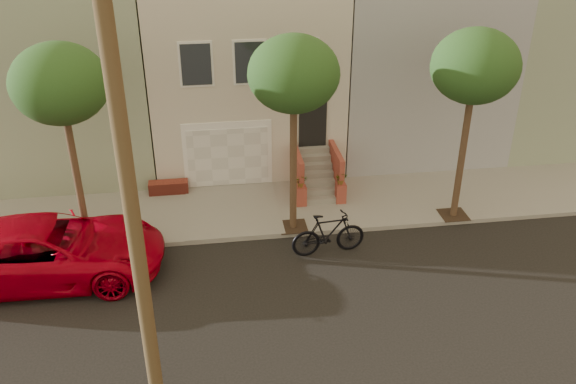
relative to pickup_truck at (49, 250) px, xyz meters
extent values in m
plane|color=black|center=(6.27, -2.40, -0.90)|extent=(90.00, 90.00, 0.00)
cube|color=gray|center=(6.27, 2.95, -0.82)|extent=(40.00, 3.70, 0.15)
cube|color=#B8B19D|center=(6.27, 8.80, 2.75)|extent=(7.00, 8.00, 7.00)
cube|color=gray|center=(-0.53, 8.80, 2.75)|extent=(6.50, 8.00, 7.00)
cube|color=gray|center=(13.07, 8.80, 2.75)|extent=(6.50, 8.00, 7.00)
cube|color=gray|center=(19.57, 8.80, 2.75)|extent=(6.50, 8.00, 7.00)
cube|color=white|center=(5.37, 4.82, 0.50)|extent=(3.20, 0.12, 2.50)
cube|color=silver|center=(5.37, 4.76, 0.40)|extent=(2.90, 0.06, 2.20)
cube|color=gray|center=(5.37, 2.95, -0.74)|extent=(3.20, 3.70, 0.02)
cube|color=#973529|center=(3.17, 4.50, -0.53)|extent=(1.40, 0.45, 0.44)
cube|color=black|center=(8.47, 4.77, 1.65)|extent=(1.00, 0.06, 2.00)
cube|color=#3F4751|center=(4.47, 4.77, 3.85)|extent=(1.00, 0.06, 1.40)
cube|color=white|center=(4.47, 4.79, 3.85)|extent=(1.15, 0.05, 1.55)
cube|color=#3F4751|center=(6.27, 4.77, 3.85)|extent=(1.00, 0.06, 1.40)
cube|color=white|center=(6.27, 4.79, 3.85)|extent=(1.15, 0.05, 1.55)
cube|color=#3F4751|center=(8.07, 4.77, 3.85)|extent=(1.00, 0.06, 1.40)
cube|color=white|center=(8.07, 4.79, 3.85)|extent=(1.15, 0.05, 1.55)
cube|color=gray|center=(8.47, 2.98, -0.65)|extent=(1.20, 0.28, 0.20)
cube|color=gray|center=(8.47, 3.26, -0.45)|extent=(1.20, 0.28, 0.20)
cube|color=gray|center=(8.47, 3.54, -0.25)|extent=(1.20, 0.28, 0.20)
cube|color=gray|center=(8.47, 3.82, -0.05)|extent=(1.20, 0.28, 0.20)
cube|color=gray|center=(8.47, 4.10, 0.15)|extent=(1.20, 0.28, 0.20)
cube|color=gray|center=(8.47, 4.38, 0.35)|extent=(1.20, 0.28, 0.20)
cube|color=gray|center=(8.47, 4.66, 0.55)|extent=(1.20, 0.28, 0.20)
cube|color=brown|center=(7.77, 3.82, 0.05)|extent=(0.18, 1.96, 1.60)
cube|color=brown|center=(9.17, 3.82, 0.05)|extent=(0.18, 1.96, 1.60)
cube|color=brown|center=(7.77, 2.94, -0.40)|extent=(0.35, 0.35, 0.70)
imported|color=#23491A|center=(7.77, 2.94, 0.18)|extent=(0.40, 0.35, 0.45)
cube|color=brown|center=(9.17, 2.94, -0.40)|extent=(0.35, 0.35, 0.70)
imported|color=#23491A|center=(9.17, 2.94, 0.18)|extent=(0.41, 0.35, 0.45)
cube|color=#2D2116|center=(0.77, 1.50, -0.74)|extent=(0.90, 0.90, 0.02)
cylinder|color=#3E291C|center=(0.77, 1.50, 1.35)|extent=(0.22, 0.22, 4.20)
ellipsoid|color=#23491A|center=(0.77, 1.50, 4.40)|extent=(2.70, 2.57, 2.29)
cube|color=#2D2116|center=(7.27, 1.50, -0.74)|extent=(0.90, 0.90, 0.02)
cylinder|color=#3E291C|center=(7.27, 1.50, 1.35)|extent=(0.22, 0.22, 4.20)
ellipsoid|color=#23491A|center=(7.27, 1.50, 4.40)|extent=(2.70, 2.57, 2.29)
cube|color=#2D2116|center=(12.77, 1.50, -0.74)|extent=(0.90, 0.90, 0.02)
cylinder|color=#3E291C|center=(12.77, 1.50, 1.35)|extent=(0.22, 0.22, 4.20)
ellipsoid|color=#23491A|center=(12.77, 1.50, 4.40)|extent=(2.70, 2.57, 2.29)
cylinder|color=#44341F|center=(3.27, -5.60, 4.10)|extent=(0.30, 0.30, 10.00)
imported|color=#B00015|center=(0.00, 0.00, 0.00)|extent=(6.50, 3.08, 1.79)
imported|color=black|center=(8.14, 0.06, -0.20)|extent=(2.36, 0.89, 1.39)
camera|label=1|loc=(4.71, -15.24, 9.55)|focal=37.68mm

